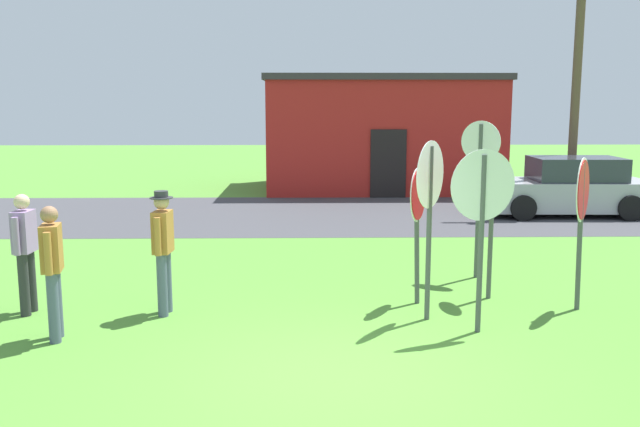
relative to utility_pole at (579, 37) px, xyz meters
name	(u,v)px	position (x,y,z in m)	size (l,w,h in m)	color
ground_plane	(334,379)	(-7.08, -11.88, -4.67)	(80.00, 80.00, 0.00)	#518E33
street_asphalt	(317,214)	(-7.08, -0.97, -4.66)	(60.00, 6.40, 0.01)	#424247
building_background	(380,132)	(-4.85, 4.53, -2.77)	(7.70, 4.98, 3.79)	#B2231E
utility_pole	(579,37)	(0.00, 0.00, 0.00)	(1.80, 0.24, 8.96)	brown
parked_car_on_street	(568,189)	(-0.54, -1.20, -3.98)	(4.35, 2.12, 1.51)	#A5A8AD
stop_sign_tallest	(480,173)	(-4.50, -7.60, -2.90)	(0.55, 0.41, 2.63)	#474C4C
stop_sign_center_cluster	(482,207)	(-5.17, -10.37, -3.03)	(0.87, 0.27, 2.36)	#474C4C
stop_sign_far_back	(418,212)	(-5.76, -9.08, -3.30)	(0.35, 0.73, 2.00)	#474C4C
stop_sign_low_front	(492,203)	(-4.62, -8.85, -3.21)	(0.13, 0.66, 2.17)	#474C4C
stop_sign_rear_left	(582,206)	(-3.51, -9.43, -3.17)	(0.50, 0.78, 2.18)	#474C4C
stop_sign_leaning_left	(430,197)	(-5.73, -9.84, -2.97)	(0.50, 0.77, 2.44)	#474C4C
person_in_blue	(52,265)	(-10.50, -10.56, -3.71)	(0.28, 0.56, 1.69)	#4C5670
person_near_signs	(25,247)	(-11.27, -9.47, -3.71)	(0.23, 0.57, 1.69)	#2D2D33
person_on_left	(163,245)	(-9.35, -9.53, -3.68)	(0.32, 0.57, 1.74)	#4C5670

